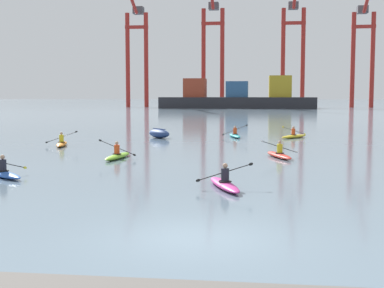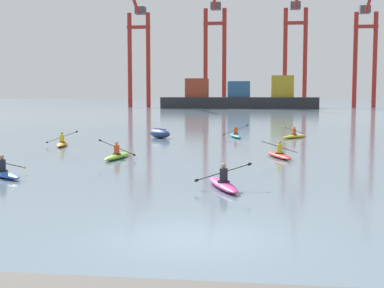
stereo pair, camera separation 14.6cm
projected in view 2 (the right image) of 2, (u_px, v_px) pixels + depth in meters
ground_plane at (192, 238)px, 12.89m from camera, size 800.00×800.00×0.00m
container_barge at (240, 98)px, 136.13m from camera, size 39.69×8.67×8.31m
gantry_crane_west at (138, 43)px, 146.60m from camera, size 6.47×20.07×34.03m
gantry_crane_west_mid at (215, 41)px, 147.81m from camera, size 6.49×18.05×36.74m
gantry_crane_east_mid at (295, 40)px, 146.76m from camera, size 6.72×19.70×38.17m
gantry_crane_east at (366, 44)px, 142.40m from camera, size 6.36×16.41×33.92m
capsized_dinghy at (160, 134)px, 42.66m from camera, size 2.53×2.69×0.76m
kayak_teal at (236, 135)px, 43.26m from camera, size 2.12×3.45×1.07m
kayak_magenta at (223, 184)px, 19.67m from camera, size 2.12×3.41×0.96m
kayak_blue at (2, 173)px, 22.42m from camera, size 2.97×2.67×0.99m
kayak_yellow at (295, 136)px, 42.53m from camera, size 2.50×3.09×0.95m
kayak_orange at (62, 143)px, 36.02m from camera, size 2.13×3.44×1.04m
kayak_lime at (117, 155)px, 28.81m from camera, size 2.16×3.44×1.07m
kayak_red at (279, 155)px, 29.22m from camera, size 2.11×3.42×1.01m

